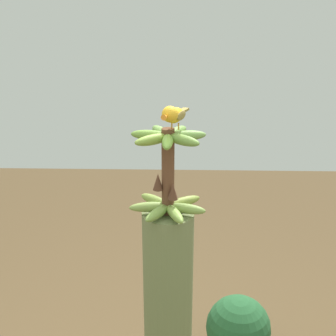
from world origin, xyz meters
The scene contains 3 objects.
banana_bunch centered at (0.00, 0.00, 1.46)m, with size 0.28×0.28×0.31m.
perched_bird centered at (-0.02, 0.03, 1.67)m, with size 0.09×0.18×0.09m.
tropical_shrub centered at (-0.39, -0.66, 0.26)m, with size 0.37×0.37×0.45m.
Camera 1 is at (-0.04, 1.45, 2.00)m, focal length 47.64 mm.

